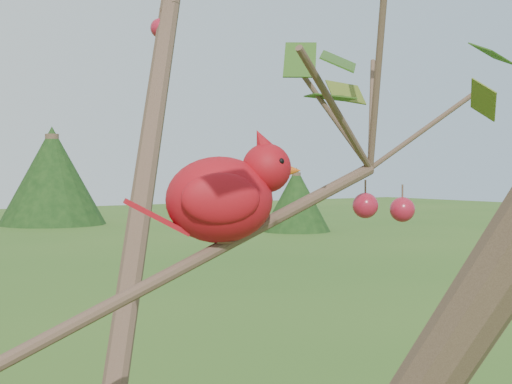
# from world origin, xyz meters

# --- Properties ---
(crabapple_tree) EXTENTS (2.35, 2.05, 2.95)m
(crabapple_tree) POSITION_xyz_m (0.03, -0.02, 2.12)
(crabapple_tree) COLOR #442F24
(crabapple_tree) RESTS_ON ground
(cardinal) EXTENTS (0.23, 0.16, 0.17)m
(cardinal) POSITION_xyz_m (0.30, 0.07, 2.17)
(cardinal) COLOR #AF0F1D
(cardinal) RESTS_ON ground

